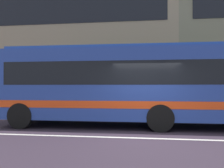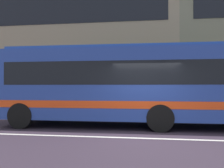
# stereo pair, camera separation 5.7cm
# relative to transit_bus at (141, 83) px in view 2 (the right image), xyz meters

# --- Properties ---
(ground_plane) EXTENTS (160.00, 160.00, 0.00)m
(ground_plane) POSITION_rel_transit_bus_xyz_m (0.23, -2.35, -1.80)
(ground_plane) COLOR #322835
(lane_centre_line) EXTENTS (60.00, 0.16, 0.01)m
(lane_centre_line) POSITION_rel_transit_bus_xyz_m (0.23, -2.35, -1.79)
(lane_centre_line) COLOR silver
(lane_centre_line) RESTS_ON ground_plane
(hedge_row_far) EXTENTS (18.11, 1.10, 1.01)m
(hedge_row_far) POSITION_rel_transit_bus_xyz_m (2.87, 3.67, -1.29)
(hedge_row_far) COLOR #155326
(hedge_row_far) RESTS_ON ground_plane
(apartment_block_left) EXTENTS (20.46, 8.15, 13.87)m
(apartment_block_left) POSITION_rel_transit_bus_xyz_m (-7.58, 12.28, 5.14)
(apartment_block_left) COLOR tan
(apartment_block_left) RESTS_ON ground_plane
(transit_bus) EXTENTS (11.41, 2.72, 3.26)m
(transit_bus) POSITION_rel_transit_bus_xyz_m (0.00, 0.00, 0.00)
(transit_bus) COLOR #28439B
(transit_bus) RESTS_ON ground_plane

